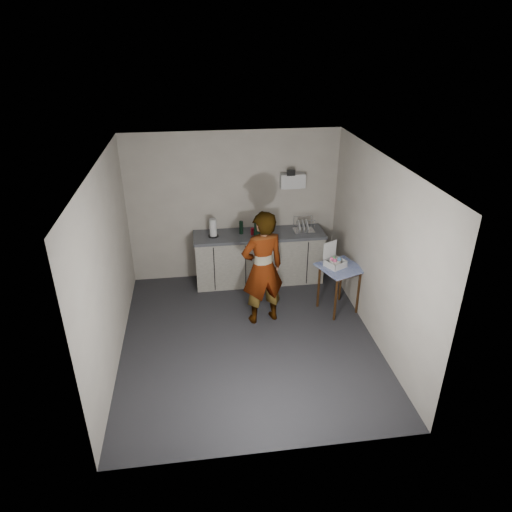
{
  "coord_description": "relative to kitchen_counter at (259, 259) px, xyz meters",
  "views": [
    {
      "loc": [
        -0.63,
        -5.36,
        4.04
      ],
      "look_at": [
        0.17,
        0.45,
        1.11
      ],
      "focal_mm": 32.0,
      "sensor_mm": 36.0,
      "label": 1
    }
  ],
  "objects": [
    {
      "name": "paper_towel",
      "position": [
        -0.78,
        -0.02,
        0.63
      ],
      "size": [
        0.17,
        0.17,
        0.31
      ],
      "color": "black",
      "rests_on": "kitchen_counter"
    },
    {
      "name": "dark_bottle",
      "position": [
        -0.3,
        0.03,
        0.6
      ],
      "size": [
        0.07,
        0.07,
        0.23
      ],
      "primitive_type": "cylinder",
      "color": "black",
      "rests_on": "kitchen_counter"
    },
    {
      "name": "wall_right",
      "position": [
        1.39,
        -1.7,
        0.87
      ],
      "size": [
        0.02,
        4.0,
        2.6
      ],
      "primitive_type": "cube",
      "color": "#B0A69A",
      "rests_on": "ground"
    },
    {
      "name": "ceiling",
      "position": [
        -0.4,
        -1.7,
        2.17
      ],
      "size": [
        3.6,
        4.0,
        0.01
      ],
      "primitive_type": "cube",
      "color": "silver",
      "rests_on": "wall_back"
    },
    {
      "name": "soap_bottle",
      "position": [
        -0.05,
        -0.1,
        0.64
      ],
      "size": [
        0.17,
        0.17,
        0.32
      ],
      "primitive_type": "imported",
      "rotation": [
        0.0,
        0.0,
        0.61
      ],
      "color": "black",
      "rests_on": "kitchen_counter"
    },
    {
      "name": "soda_can",
      "position": [
        -0.12,
        -0.03,
        0.54
      ],
      "size": [
        0.06,
        0.06,
        0.12
      ],
      "primitive_type": "cylinder",
      "color": "red",
      "rests_on": "kitchen_counter"
    },
    {
      "name": "ground",
      "position": [
        -0.4,
        -1.7,
        -0.43
      ],
      "size": [
        4.0,
        4.0,
        0.0
      ],
      "primitive_type": "plane",
      "color": "#28282D",
      "rests_on": "ground"
    },
    {
      "name": "wall_left",
      "position": [
        -2.19,
        -1.7,
        0.87
      ],
      "size": [
        0.02,
        4.0,
        2.6
      ],
      "primitive_type": "cube",
      "color": "#B0A69A",
      "rests_on": "ground"
    },
    {
      "name": "bakery_box",
      "position": [
        1.01,
        -1.08,
        0.43
      ],
      "size": [
        0.36,
        0.36,
        0.37
      ],
      "rotation": [
        0.0,
        0.0,
        0.48
      ],
      "color": "white",
      "rests_on": "side_table"
    },
    {
      "name": "dish_rack",
      "position": [
        0.77,
        -0.0,
        0.54
      ],
      "size": [
        0.35,
        0.26,
        0.24
      ],
      "color": "silver",
      "rests_on": "kitchen_counter"
    },
    {
      "name": "standing_man",
      "position": [
        -0.13,
        -1.23,
        0.47
      ],
      "size": [
        0.74,
        0.57,
        1.79
      ],
      "primitive_type": "imported",
      "rotation": [
        0.0,
        0.0,
        3.38
      ],
      "color": "#B2A593",
      "rests_on": "ground"
    },
    {
      "name": "wall_shelf",
      "position": [
        0.6,
        0.22,
        1.32
      ],
      "size": [
        0.42,
        0.18,
        0.37
      ],
      "color": "white",
      "rests_on": "ground"
    },
    {
      "name": "side_table",
      "position": [
        1.1,
        -1.12,
        0.25
      ],
      "size": [
        0.77,
        0.77,
        0.77
      ],
      "rotation": [
        0.0,
        0.0,
        0.36
      ],
      "color": "#3E240E",
      "rests_on": "ground"
    },
    {
      "name": "wall_back",
      "position": [
        -0.4,
        0.29,
        0.87
      ],
      "size": [
        3.6,
        0.02,
        2.6
      ],
      "primitive_type": "cube",
      "color": "#B0A69A",
      "rests_on": "ground"
    },
    {
      "name": "kitchen_counter",
      "position": [
        0.0,
        0.0,
        0.0
      ],
      "size": [
        2.24,
        0.62,
        0.91
      ],
      "color": "black",
      "rests_on": "ground"
    }
  ]
}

